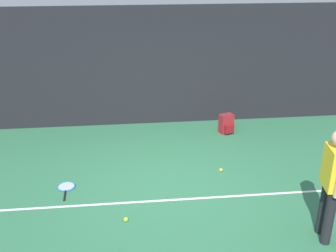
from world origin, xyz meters
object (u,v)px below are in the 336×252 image
tennis_player (332,180)px  tennis_ball_by_fence (126,219)px  tennis_ball_near_player (221,170)px  tennis_racket (66,187)px  backpack (227,124)px

tennis_player → tennis_ball_by_fence: 3.07m
tennis_player → tennis_ball_near_player: (-1.03, 2.05, -0.93)m
tennis_player → tennis_ball_by_fence: size_ratio=25.76×
tennis_racket → tennis_ball_near_player: size_ratio=9.37×
backpack → tennis_player: bearing=-100.2°
backpack → tennis_ball_by_fence: size_ratio=6.67×
tennis_ball_near_player → tennis_ball_by_fence: (-1.81, -1.36, 0.00)m
backpack → tennis_ball_near_player: backpack is taller
backpack → tennis_ball_near_player: bearing=-124.4°
tennis_racket → backpack: size_ratio=1.41×
tennis_player → backpack: size_ratio=3.86×
tennis_player → tennis_ball_near_player: size_ratio=25.76×
tennis_player → tennis_ball_by_fence: tennis_player is taller
tennis_player → backpack: bearing=-163.9°
tennis_player → tennis_ball_near_player: 2.48m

